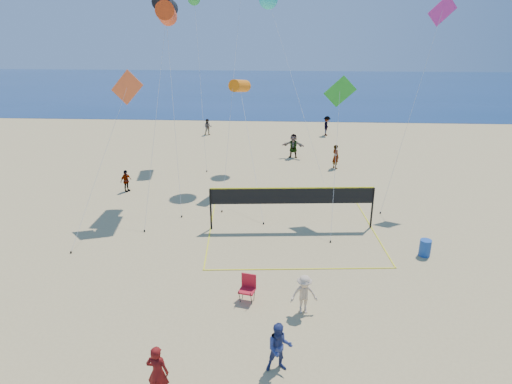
# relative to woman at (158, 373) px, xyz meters

# --- Properties ---
(ground) EXTENTS (120.00, 120.00, 0.00)m
(ground) POSITION_rel_woman_xyz_m (1.86, 1.96, -0.93)
(ground) COLOR tan
(ground) RESTS_ON ground
(ocean) EXTENTS (140.00, 50.00, 0.03)m
(ocean) POSITION_rel_woman_xyz_m (1.86, 63.96, -0.91)
(ocean) COLOR navy
(ocean) RESTS_ON ground
(woman) EXTENTS (0.72, 0.51, 1.85)m
(woman) POSITION_rel_woman_xyz_m (0.00, 0.00, 0.00)
(woman) COLOR maroon
(woman) RESTS_ON ground
(bystander_a) EXTENTS (0.94, 0.78, 1.75)m
(bystander_a) POSITION_rel_woman_xyz_m (3.57, 1.36, -0.05)
(bystander_a) COLOR navy
(bystander_a) RESTS_ON ground
(bystander_b) EXTENTS (1.12, 0.75, 1.61)m
(bystander_b) POSITION_rel_woman_xyz_m (4.49, 4.49, -0.12)
(bystander_b) COLOR #D7B58F
(bystander_b) RESTS_ON ground
(far_person_0) EXTENTS (0.75, 0.91, 1.46)m
(far_person_0) POSITION_rel_woman_xyz_m (-6.56, 17.02, -0.20)
(far_person_0) COLOR gray
(far_person_0) RESTS_ON ground
(far_person_1) EXTENTS (1.88, 0.87, 1.94)m
(far_person_1) POSITION_rel_woman_xyz_m (4.49, 25.37, 0.05)
(far_person_1) COLOR gray
(far_person_1) RESTS_ON ground
(far_person_2) EXTENTS (0.69, 0.79, 1.81)m
(far_person_2) POSITION_rel_woman_xyz_m (7.61, 22.74, -0.02)
(far_person_2) COLOR gray
(far_person_2) RESTS_ON ground
(far_person_3) EXTENTS (0.82, 0.67, 1.55)m
(far_person_3) POSITION_rel_woman_xyz_m (-3.59, 32.54, -0.15)
(far_person_3) COLOR gray
(far_person_3) RESTS_ON ground
(far_person_4) EXTENTS (0.89, 1.31, 1.87)m
(far_person_4) POSITION_rel_woman_xyz_m (7.85, 32.98, 0.01)
(far_person_4) COLOR gray
(far_person_4) RESTS_ON ground
(camp_chair) EXTENTS (0.72, 0.84, 1.25)m
(camp_chair) POSITION_rel_woman_xyz_m (2.28, 5.20, -0.29)
(camp_chair) COLOR red
(camp_chair) RESTS_ON ground
(trash_barrel) EXTENTS (0.55, 0.55, 0.82)m
(trash_barrel) POSITION_rel_woman_xyz_m (10.47, 9.34, -0.52)
(trash_barrel) COLOR #17459A
(trash_barrel) RESTS_ON ground
(volleyball_net) EXTENTS (9.49, 9.35, 2.36)m
(volleyball_net) POSITION_rel_woman_xyz_m (4.14, 12.02, 0.69)
(volleyball_net) COLOR black
(volleyball_net) RESTS_ON ground
(kite_0) EXTENTS (1.46, 6.53, 11.56)m
(kite_0) POSITION_rel_woman_xyz_m (-2.98, 16.31, 9.95)
(kite_0) COLOR #F24311
(kite_0) RESTS_ON ground
(kite_1) EXTENTS (1.79, 5.68, 12.01)m
(kite_1) POSITION_rel_woman_xyz_m (-3.31, 17.52, 10.41)
(kite_1) COLOR black
(kite_1) RESTS_ON ground
(kite_2) EXTENTS (2.49, 7.18, 7.16)m
(kite_2) POSITION_rel_woman_xyz_m (0.83, 18.58, 5.73)
(kite_2) COLOR orange
(kite_2) RESTS_ON ground
(kite_3) EXTENTS (2.85, 5.34, 8.18)m
(kite_3) POSITION_rel_woman_xyz_m (-4.79, 13.47, 6.01)
(kite_3) COLOR #F45F2C
(kite_3) RESTS_ON ground
(kite_4) EXTENTS (1.73, 4.56, 7.83)m
(kite_4) POSITION_rel_woman_xyz_m (6.60, 14.53, 5.72)
(kite_4) COLOR green
(kite_4) RESTS_ON ground
(kite_5) EXTENTS (3.88, 3.43, 11.89)m
(kite_5) POSITION_rel_woman_xyz_m (12.18, 17.32, 9.49)
(kite_5) COLOR #BF2A97
(kite_5) RESTS_ON ground
(kite_7) EXTENTS (5.02, 8.17, 12.56)m
(kite_7) POSITION_rel_woman_xyz_m (2.38, 25.05, 10.95)
(kite_7) COLOR #28D1D5
(kite_7) RESTS_ON ground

